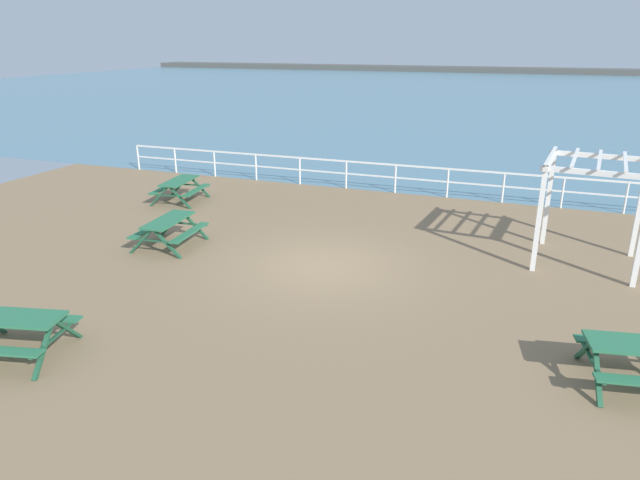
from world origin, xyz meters
TOP-DOWN VIEW (x-y plane):
  - ground_plane at (0.00, 0.00)m, footprint 30.00×24.00m
  - sea_band at (0.00, 52.75)m, footprint 142.00×90.00m
  - distant_shoreline at (0.00, 95.75)m, footprint 142.00×6.00m
  - seaward_railing at (-0.00, 7.75)m, footprint 23.07×0.07m
  - picnic_table_near_left at (-3.64, -5.99)m, footprint 2.10×1.88m
  - picnic_table_mid_centre at (-4.43, -0.14)m, footprint 1.67×1.92m
  - picnic_table_far_left at (-6.78, 3.89)m, footprint 1.74×1.98m
  - lattice_pergola at (6.18, 2.53)m, footprint 2.66×2.77m

SIDE VIEW (x-z plane):
  - ground_plane at x=0.00m, z-range -0.20..0.00m
  - sea_band at x=0.00m, z-range 0.00..0.00m
  - distant_shoreline at x=0.00m, z-range -0.90..0.90m
  - picnic_table_near_left at x=-3.64m, z-range 0.19..0.98m
  - picnic_table_mid_centre at x=-4.43m, z-range 0.19..0.98m
  - picnic_table_far_left at x=-6.78m, z-range 0.19..0.98m
  - seaward_railing at x=0.00m, z-range 0.21..1.29m
  - lattice_pergola at x=6.18m, z-range 0.65..3.35m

